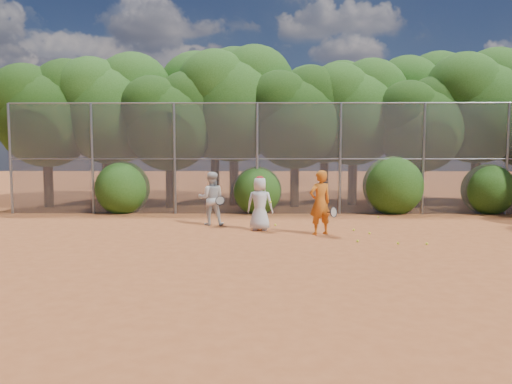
{
  "coord_description": "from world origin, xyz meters",
  "views": [
    {
      "loc": [
        -0.82,
        -12.07,
        2.37
      ],
      "look_at": [
        -1.0,
        2.5,
        1.1
      ],
      "focal_mm": 35.0,
      "sensor_mm": 36.0,
      "label": 1
    }
  ],
  "objects": [
    {
      "name": "tree_9",
      "position": [
        -7.94,
        10.84,
        4.34
      ],
      "size": [
        4.83,
        4.2,
        6.62
      ],
      "color": "black",
      "rests_on": "ground"
    },
    {
      "name": "ground",
      "position": [
        0.0,
        0.0,
        0.0
      ],
      "size": [
        80.0,
        80.0,
        0.0
      ],
      "primitive_type": "plane",
      "color": "#9E4C23",
      "rests_on": "ground"
    },
    {
      "name": "tree_3",
      "position": [
        -1.94,
        8.84,
        4.4
      ],
      "size": [
        4.89,
        4.26,
        6.7
      ],
      "color": "black",
      "rests_on": "ground"
    },
    {
      "name": "ball_2",
      "position": [
        3.24,
        0.1,
        0.03
      ],
      "size": [
        0.07,
        0.07,
        0.07
      ],
      "primitive_type": "sphere",
      "color": "yellow",
      "rests_on": "ground"
    },
    {
      "name": "tree_7",
      "position": [
        8.06,
        8.64,
        4.28
      ],
      "size": [
        4.77,
        4.14,
        6.53
      ],
      "color": "black",
      "rests_on": "ground"
    },
    {
      "name": "bush_2",
      "position": [
        4.0,
        6.3,
        1.1
      ],
      "size": [
        2.2,
        2.2,
        2.2
      ],
      "primitive_type": "sphere",
      "color": "#204912",
      "rests_on": "ground"
    },
    {
      "name": "bush_1",
      "position": [
        -1.0,
        6.3,
        0.9
      ],
      "size": [
        1.8,
        1.8,
        1.8
      ],
      "primitive_type": "sphere",
      "color": "#204912",
      "rests_on": "ground"
    },
    {
      "name": "player_white",
      "position": [
        -2.4,
        3.27,
        0.83
      ],
      "size": [
        0.88,
        0.74,
        1.66
      ],
      "rotation": [
        0.0,
        0.0,
        3.2
      ],
      "color": "silver",
      "rests_on": "ground"
    },
    {
      "name": "tree_11",
      "position": [
        2.06,
        10.64,
        4.16
      ],
      "size": [
        4.64,
        4.03,
        6.35
      ],
      "color": "black",
      "rests_on": "ground"
    },
    {
      "name": "ball_5",
      "position": [
        3.17,
        4.93,
        0.03
      ],
      "size": [
        0.07,
        0.07,
        0.07
      ],
      "primitive_type": "sphere",
      "color": "yellow",
      "rests_on": "ground"
    },
    {
      "name": "fence_back",
      "position": [
        -0.12,
        6.0,
        2.05
      ],
      "size": [
        20.05,
        0.09,
        4.03
      ],
      "color": "gray",
      "rests_on": "ground"
    },
    {
      "name": "ball_4",
      "position": [
        1.6,
        0.45,
        0.03
      ],
      "size": [
        0.07,
        0.07,
        0.07
      ],
      "primitive_type": "sphere",
      "color": "yellow",
      "rests_on": "ground"
    },
    {
      "name": "tree_1",
      "position": [
        -6.94,
        8.54,
        4.16
      ],
      "size": [
        4.64,
        4.03,
        6.35
      ],
      "color": "black",
      "rests_on": "ground"
    },
    {
      "name": "bush_3",
      "position": [
        7.5,
        6.3,
        0.95
      ],
      "size": [
        1.9,
        1.9,
        1.9
      ],
      "primitive_type": "sphere",
      "color": "#204912",
      "rests_on": "ground"
    },
    {
      "name": "ball_3",
      "position": [
        2.55,
        0.16,
        0.03
      ],
      "size": [
        0.07,
        0.07,
        0.07
      ],
      "primitive_type": "sphere",
      "color": "yellow",
      "rests_on": "ground"
    },
    {
      "name": "bush_0",
      "position": [
        -6.0,
        6.3,
        1.0
      ],
      "size": [
        2.0,
        2.0,
        2.0
      ],
      "primitive_type": "sphere",
      "color": "#204912",
      "rests_on": "ground"
    },
    {
      "name": "ball_0",
      "position": [
        2.16,
        1.63,
        0.03
      ],
      "size": [
        0.07,
        0.07,
        0.07
      ],
      "primitive_type": "sphere",
      "color": "yellow",
      "rests_on": "ground"
    },
    {
      "name": "player_teen",
      "position": [
        -0.88,
        2.28,
        0.79
      ],
      "size": [
        0.83,
        0.6,
        1.59
      ],
      "rotation": [
        0.0,
        0.0,
        3.0
      ],
      "color": "silver",
      "rests_on": "ground"
    },
    {
      "name": "tree_10",
      "position": [
        -2.93,
        11.05,
        4.63
      ],
      "size": [
        5.15,
        4.48,
        7.06
      ],
      "color": "black",
      "rests_on": "ground"
    },
    {
      "name": "player_yellow",
      "position": [
        0.78,
        1.6,
        0.89
      ],
      "size": [
        0.86,
        0.65,
        1.78
      ],
      "rotation": [
        0.0,
        0.0,
        3.55
      ],
      "color": "#CB6317",
      "rests_on": "ground"
    },
    {
      "name": "ball_6",
      "position": [
        -0.41,
        3.11,
        0.03
      ],
      "size": [
        0.07,
        0.07,
        0.07
      ],
      "primitive_type": "sphere",
      "color": "yellow",
      "rests_on": "ground"
    },
    {
      "name": "tree_2",
      "position": [
        -4.45,
        7.83,
        3.58
      ],
      "size": [
        3.99,
        3.47,
        5.47
      ],
      "color": "black",
      "rests_on": "ground"
    },
    {
      "name": "tree_6",
      "position": [
        5.55,
        8.03,
        3.47
      ],
      "size": [
        3.86,
        3.36,
        5.29
      ],
      "color": "black",
      "rests_on": "ground"
    },
    {
      "name": "tree_12",
      "position": [
        6.56,
        11.24,
        4.51
      ],
      "size": [
        5.02,
        4.37,
        6.88
      ],
      "color": "black",
      "rests_on": "ground"
    },
    {
      "name": "tree_0",
      "position": [
        -9.44,
        8.04,
        3.93
      ],
      "size": [
        4.38,
        3.81,
        6.0
      ],
      "color": "black",
      "rests_on": "ground"
    },
    {
      "name": "tree_5",
      "position": [
        3.06,
        9.04,
        4.05
      ],
      "size": [
        4.51,
        3.92,
        6.17
      ],
      "color": "black",
      "rests_on": "ground"
    },
    {
      "name": "tree_4",
      "position": [
        0.55,
        8.24,
        3.76
      ],
      "size": [
        4.19,
        3.64,
        5.73
      ],
      "color": "black",
      "rests_on": "ground"
    },
    {
      "name": "ball_1",
      "position": [
        1.83,
        2.19,
        0.03
      ],
      "size": [
        0.07,
        0.07,
        0.07
      ],
      "primitive_type": "sphere",
      "color": "yellow",
      "rests_on": "ground"
    }
  ]
}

